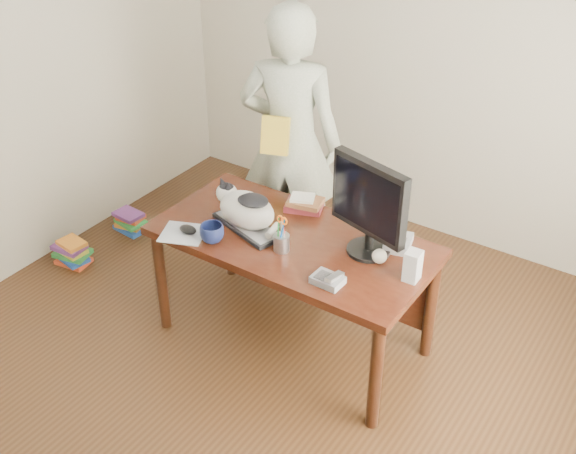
# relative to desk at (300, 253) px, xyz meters

# --- Properties ---
(room) EXTENTS (4.50, 4.50, 4.50)m
(room) POSITION_rel_desk_xyz_m (0.00, -0.68, 0.75)
(room) COLOR black
(room) RESTS_ON ground
(desk) EXTENTS (1.60, 0.80, 0.75)m
(desk) POSITION_rel_desk_xyz_m (0.00, 0.00, 0.00)
(desk) COLOR black
(desk) RESTS_ON ground
(keyboard) EXTENTS (0.50, 0.30, 0.03)m
(keyboard) POSITION_rel_desk_xyz_m (-0.28, -0.14, 0.16)
(keyboard) COLOR black
(keyboard) RESTS_ON desk
(cat) EXTENTS (0.46, 0.31, 0.26)m
(cat) POSITION_rel_desk_xyz_m (-0.29, -0.14, 0.28)
(cat) COLOR silver
(cat) RESTS_ON keyboard
(monitor) EXTENTS (0.49, 0.30, 0.56)m
(monitor) POSITION_rel_desk_xyz_m (0.41, 0.02, 0.46)
(monitor) COLOR black
(monitor) RESTS_ON desk
(pen_cup) EXTENTS (0.10, 0.10, 0.23)m
(pen_cup) POSITION_rel_desk_xyz_m (0.02, -0.22, 0.21)
(pen_cup) COLOR #99999E
(pen_cup) RESTS_ON desk
(mousepad) EXTENTS (0.31, 0.30, 0.01)m
(mousepad) POSITION_rel_desk_xyz_m (-0.55, -0.39, 0.15)
(mousepad) COLOR #B0B6BD
(mousepad) RESTS_ON desk
(mouse) EXTENTS (0.13, 0.11, 0.04)m
(mouse) POSITION_rel_desk_xyz_m (-0.53, -0.37, 0.17)
(mouse) COLOR black
(mouse) RESTS_ON mousepad
(coffee_mug) EXTENTS (0.19, 0.19, 0.11)m
(coffee_mug) POSITION_rel_desk_xyz_m (-0.36, -0.36, 0.20)
(coffee_mug) COLOR #0E1538
(coffee_mug) RESTS_ON desk
(phone) EXTENTS (0.16, 0.14, 0.07)m
(phone) POSITION_rel_desk_xyz_m (0.39, -0.33, 0.17)
(phone) COLOR slate
(phone) RESTS_ON desk
(speaker) EXTENTS (0.08, 0.09, 0.17)m
(speaker) POSITION_rel_desk_xyz_m (0.73, -0.06, 0.23)
(speaker) COLOR #ACACAE
(speaker) RESTS_ON desk
(baseball) EXTENTS (0.08, 0.08, 0.08)m
(baseball) POSITION_rel_desk_xyz_m (0.52, -0.02, 0.19)
(baseball) COLOR white
(baseball) RESTS_ON desk
(book_stack) EXTENTS (0.26, 0.23, 0.08)m
(book_stack) POSITION_rel_desk_xyz_m (-0.12, 0.23, 0.18)
(book_stack) COLOR #4B1419
(book_stack) RESTS_ON desk
(calculator) EXTENTS (0.18, 0.21, 0.06)m
(calculator) POSITION_rel_desk_xyz_m (0.53, 0.18, 0.17)
(calculator) COLOR slate
(calculator) RESTS_ON desk
(person) EXTENTS (0.79, 0.65, 1.86)m
(person) POSITION_rel_desk_xyz_m (-0.49, 0.62, 0.33)
(person) COLOR beige
(person) RESTS_ON ground
(held_book) EXTENTS (0.20, 0.16, 0.24)m
(held_book) POSITION_rel_desk_xyz_m (-0.49, 0.45, 0.45)
(held_book) COLOR gold
(held_book) RESTS_ON person
(book_pile_a) EXTENTS (0.27, 0.22, 0.18)m
(book_pile_a) POSITION_rel_desk_xyz_m (-1.75, -0.28, -0.51)
(book_pile_a) COLOR #C43E1C
(book_pile_a) RESTS_ON ground
(book_pile_b) EXTENTS (0.26, 0.20, 0.15)m
(book_pile_b) POSITION_rel_desk_xyz_m (-1.72, 0.27, -0.53)
(book_pile_b) COLOR #19439B
(book_pile_b) RESTS_ON ground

